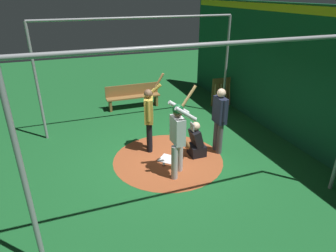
# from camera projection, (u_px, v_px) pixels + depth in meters

# --- Properties ---
(ground_plane) EXTENTS (27.80, 27.80, 0.00)m
(ground_plane) POSITION_uv_depth(u_px,v_px,m) (168.00, 159.00, 7.61)
(ground_plane) COLOR #195B28
(dirt_circle) EXTENTS (2.82, 2.82, 0.01)m
(dirt_circle) POSITION_uv_depth(u_px,v_px,m) (168.00, 159.00, 7.61)
(dirt_circle) COLOR #9E4C28
(dirt_circle) RESTS_ON ground
(home_plate) EXTENTS (0.59, 0.59, 0.01)m
(home_plate) POSITION_uv_depth(u_px,v_px,m) (168.00, 159.00, 7.61)
(home_plate) COLOR white
(home_plate) RESTS_ON dirt_circle
(batter) EXTENTS (0.68, 0.49, 2.11)m
(batter) POSITION_uv_depth(u_px,v_px,m) (178.00, 133.00, 6.56)
(batter) COLOR #B3B3B7
(batter) RESTS_ON ground
(catcher) EXTENTS (0.58, 0.40, 0.96)m
(catcher) POSITION_uv_depth(u_px,v_px,m) (196.00, 143.00, 7.65)
(catcher) COLOR black
(catcher) RESTS_ON ground
(umpire) EXTENTS (0.22, 0.49, 1.77)m
(umpire) POSITION_uv_depth(u_px,v_px,m) (219.00, 117.00, 7.59)
(umpire) COLOR #4C4C51
(umpire) RESTS_ON ground
(visitor) EXTENTS (0.63, 0.52, 2.09)m
(visitor) POSITION_uv_depth(u_px,v_px,m) (149.00, 116.00, 7.67)
(visitor) COLOR black
(visitor) RESTS_ON ground
(back_wall) EXTENTS (0.23, 11.80, 3.69)m
(back_wall) POSITION_uv_depth(u_px,v_px,m) (296.00, 76.00, 7.99)
(back_wall) COLOR #145133
(back_wall) RESTS_ON ground
(cage_frame) EXTENTS (5.97, 4.83, 3.31)m
(cage_frame) POSITION_uv_depth(u_px,v_px,m) (168.00, 72.00, 6.65)
(cage_frame) COLOR gray
(cage_frame) RESTS_ON ground
(bat_rack) EXTENTS (1.18, 0.20, 1.05)m
(bat_rack) POSITION_uv_depth(u_px,v_px,m) (226.00, 92.00, 11.10)
(bat_rack) COLOR olive
(bat_rack) RESTS_ON ground
(bench) EXTENTS (1.97, 0.36, 0.85)m
(bench) POSITION_uv_depth(u_px,v_px,m) (133.00, 96.00, 10.85)
(bench) COLOR olive
(bench) RESTS_ON ground
(baseball_0) EXTENTS (0.07, 0.07, 0.07)m
(baseball_0) POSITION_uv_depth(u_px,v_px,m) (164.00, 164.00, 7.32)
(baseball_0) COLOR white
(baseball_0) RESTS_ON dirt_circle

